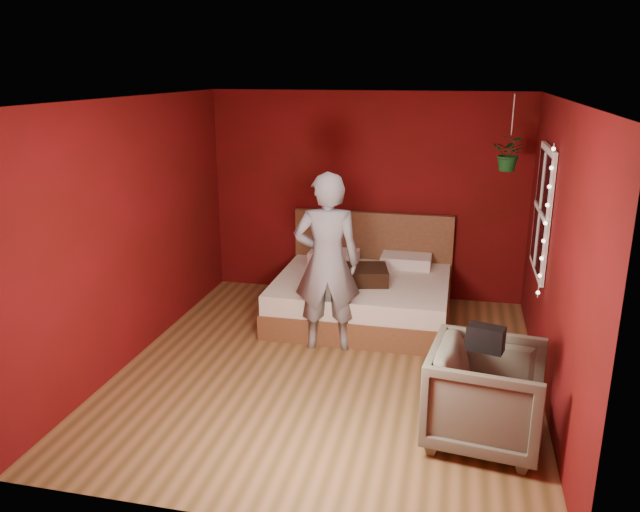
% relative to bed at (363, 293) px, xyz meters
% --- Properties ---
extents(floor, '(4.50, 4.50, 0.00)m').
position_rel_bed_xyz_m(floor, '(-0.11, -1.44, -0.29)').
color(floor, olive).
rests_on(floor, ground).
extents(room_walls, '(4.04, 4.54, 2.62)m').
position_rel_bed_xyz_m(room_walls, '(-0.11, -1.44, 1.39)').
color(room_walls, '#670A0F').
rests_on(room_walls, ground).
extents(window, '(0.05, 0.97, 1.27)m').
position_rel_bed_xyz_m(window, '(1.85, -0.54, 1.21)').
color(window, white).
rests_on(window, room_walls).
extents(fairy_lights, '(0.04, 0.04, 1.45)m').
position_rel_bed_xyz_m(fairy_lights, '(1.83, -1.06, 1.21)').
color(fairy_lights, silver).
rests_on(fairy_lights, room_walls).
extents(bed, '(2.02, 1.72, 1.11)m').
position_rel_bed_xyz_m(bed, '(0.00, 0.00, 0.00)').
color(bed, brown).
rests_on(bed, ground).
extents(person, '(0.76, 0.57, 1.88)m').
position_rel_bed_xyz_m(person, '(-0.24, -0.94, 0.65)').
color(person, gray).
rests_on(person, ground).
extents(armchair, '(0.99, 0.96, 0.80)m').
position_rel_bed_xyz_m(armchair, '(1.35, -2.38, 0.11)').
color(armchair, '#61604C').
rests_on(armchair, ground).
extents(handbag, '(0.30, 0.21, 0.20)m').
position_rel_bed_xyz_m(handbag, '(1.31, -2.42, 0.61)').
color(handbag, black).
rests_on(handbag, armchair).
extents(throw_pillow, '(0.58, 0.58, 0.17)m').
position_rel_bed_xyz_m(throw_pillow, '(0.05, -0.21, 0.30)').
color(throw_pillow, black).
rests_on(throw_pillow, bed).
extents(hanging_plant, '(0.42, 0.40, 0.81)m').
position_rel_bed_xyz_m(hanging_plant, '(1.54, 0.07, 1.69)').
color(hanging_plant, silver).
rests_on(hanging_plant, room_walls).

